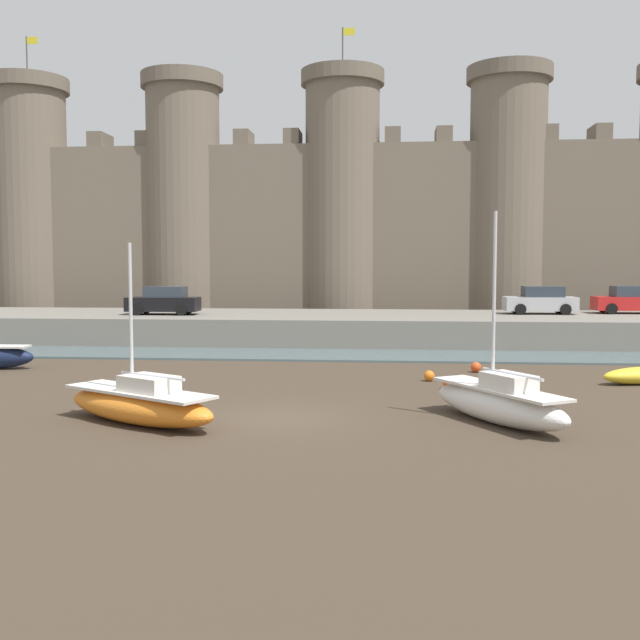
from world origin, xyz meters
name	(u,v)px	position (x,y,z in m)	size (l,w,h in m)	color
ground_plane	(275,418)	(0.00, 0.00, 0.00)	(160.00, 160.00, 0.00)	#423528
water_channel	(320,355)	(0.00, 14.82, 0.05)	(80.00, 4.50, 0.10)	slate
quay_road	(331,327)	(0.00, 22.07, 0.78)	(58.27, 10.00, 1.56)	slate
castle	(342,213)	(0.00, 32.49, 8.10)	(52.15, 5.88, 21.05)	#706354
sailboat_midflat_left	(499,402)	(6.39, -0.14, 0.60)	(3.95, 5.31, 5.96)	silver
sailboat_midflat_centre	(140,404)	(-3.67, -1.09, 0.57)	(5.60, 4.17, 5.08)	orange
mooring_buoy_near_channel	(429,376)	(4.86, 7.36, 0.21)	(0.41, 0.41, 0.41)	orange
mooring_buoy_mid_mud	(476,367)	(6.92, 9.89, 0.22)	(0.43, 0.43, 0.43)	#E04C1E
mooring_buoy_near_shore	(449,383)	(5.45, 5.59, 0.21)	(0.42, 0.42, 0.42)	#E04C1E
car_quay_centre_west	(164,301)	(-9.63, 20.85, 2.34)	(4.13, 1.94, 1.62)	black
car_quay_west	(541,301)	(12.17, 23.27, 2.34)	(4.13, 1.94, 1.62)	#B2B5B7
car_quay_east	(630,300)	(17.53, 24.21, 2.34)	(4.13, 1.94, 1.62)	red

